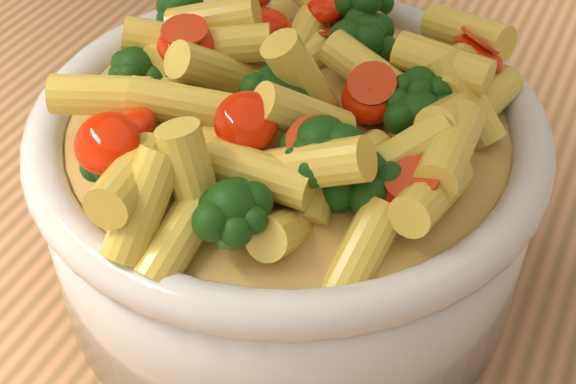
% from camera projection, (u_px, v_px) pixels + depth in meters
% --- Properties ---
extents(table, '(1.20, 0.80, 0.90)m').
position_uv_depth(table, '(253.00, 322.00, 0.57)').
color(table, tan).
rests_on(table, ground).
extents(serving_bowl, '(0.27, 0.27, 0.11)m').
position_uv_depth(serving_bowl, '(288.00, 190.00, 0.44)').
color(serving_bowl, silver).
rests_on(serving_bowl, table).
extents(pasta_salad, '(0.21, 0.21, 0.05)m').
position_uv_depth(pasta_salad, '(288.00, 83.00, 0.39)').
color(pasta_salad, '#E4BE48').
rests_on(pasta_salad, serving_bowl).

